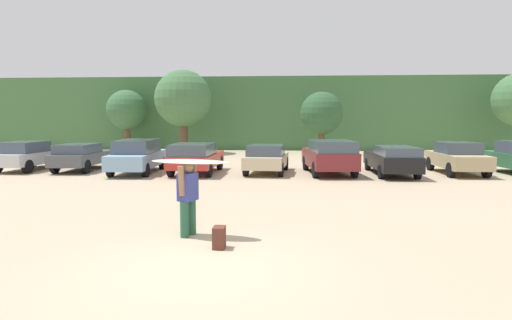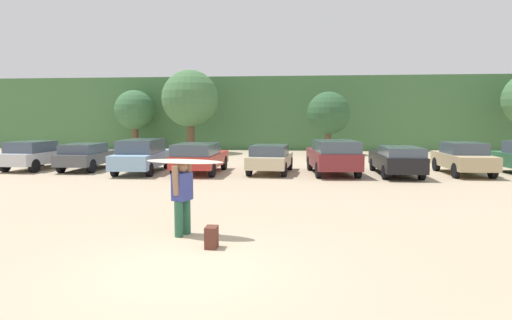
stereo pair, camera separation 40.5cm
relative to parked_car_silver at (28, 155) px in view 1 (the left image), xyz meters
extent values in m
plane|color=tan|center=(11.57, -13.92, -0.77)|extent=(120.00, 120.00, 0.00)
cube|color=#427042|center=(11.57, 20.36, 2.18)|extent=(108.00, 12.00, 5.89)
cylinder|color=brown|center=(0.39, 12.66, 0.19)|extent=(0.53, 0.53, 1.91)
sphere|color=#38663D|center=(0.39, 12.66, 2.45)|extent=(3.08, 3.08, 3.08)
cylinder|color=brown|center=(5.35, 10.79, 0.36)|extent=(0.61, 0.61, 2.25)
sphere|color=#427042|center=(5.35, 10.79, 3.24)|extent=(4.13, 4.13, 4.13)
cylinder|color=brown|center=(15.35, 10.66, 0.06)|extent=(0.45, 0.45, 1.65)
sphere|color=#2D5633|center=(15.35, 10.66, 2.17)|extent=(3.02, 3.02, 3.02)
cube|color=silver|center=(0.01, 0.12, -0.14)|extent=(2.04, 4.19, 0.59)
cube|color=#3F4C5B|center=(-0.02, -0.32, 0.42)|extent=(1.77, 2.17, 0.54)
cylinder|color=black|center=(-0.71, 1.52, -0.44)|extent=(0.26, 0.67, 0.66)
cylinder|color=black|center=(0.89, 1.42, -0.44)|extent=(0.26, 0.67, 0.66)
cylinder|color=black|center=(0.72, -1.27, -0.44)|extent=(0.26, 0.67, 0.66)
cube|color=#4C4F54|center=(2.75, 0.25, -0.15)|extent=(1.76, 4.27, 0.57)
cube|color=#3F4C5B|center=(2.76, -0.31, 0.36)|extent=(1.60, 2.26, 0.46)
cylinder|color=black|center=(1.96, 1.64, -0.43)|extent=(0.23, 0.67, 0.67)
cylinder|color=black|center=(3.50, 1.66, -0.43)|extent=(0.23, 0.67, 0.67)
cylinder|color=black|center=(2.01, -1.16, -0.43)|extent=(0.23, 0.67, 0.67)
cylinder|color=black|center=(3.54, -1.14, -0.43)|extent=(0.23, 0.67, 0.67)
cube|color=#84ADD1|center=(5.88, -0.61, -0.12)|extent=(1.98, 4.75, 0.67)
cube|color=#3F4C5B|center=(5.88, -0.73, 0.53)|extent=(1.75, 2.80, 0.62)
cylinder|color=black|center=(5.01, 0.89, -0.45)|extent=(0.25, 0.64, 0.63)
cylinder|color=black|center=(6.60, 0.97, -0.45)|extent=(0.25, 0.64, 0.63)
cylinder|color=black|center=(5.16, -2.19, -0.45)|extent=(0.25, 0.64, 0.63)
cylinder|color=black|center=(6.74, -2.11, -0.45)|extent=(0.25, 0.64, 0.63)
cube|color=#B72D28|center=(8.72, -0.52, -0.11)|extent=(1.98, 4.30, 0.59)
cube|color=#3F4C5B|center=(8.71, -1.35, 0.44)|extent=(1.80, 2.54, 0.51)
cylinder|color=black|center=(7.88, 0.90, -0.41)|extent=(0.23, 0.72, 0.72)
cylinder|color=black|center=(9.60, 0.88, -0.41)|extent=(0.23, 0.72, 0.72)
cylinder|color=black|center=(7.84, -1.92, -0.41)|extent=(0.23, 0.72, 0.72)
cylinder|color=black|center=(9.57, -1.95, -0.41)|extent=(0.23, 0.72, 0.72)
cube|color=beige|center=(12.06, -0.15, -0.16)|extent=(2.04, 4.11, 0.55)
cube|color=#3F4C5B|center=(12.03, -0.49, 0.36)|extent=(1.76, 2.11, 0.48)
cylinder|color=black|center=(11.36, 1.23, -0.43)|extent=(0.27, 0.68, 0.66)
cylinder|color=black|center=(12.94, 1.12, -0.43)|extent=(0.27, 0.68, 0.66)
cylinder|color=black|center=(11.17, -1.41, -0.43)|extent=(0.27, 0.68, 0.66)
cylinder|color=black|center=(12.75, -1.52, -0.43)|extent=(0.27, 0.68, 0.66)
cube|color=maroon|center=(14.98, -0.23, -0.03)|extent=(2.42, 4.59, 0.75)
cube|color=#3F4C5B|center=(15.07, -1.06, 0.59)|extent=(2.07, 2.82, 0.51)
cylinder|color=black|center=(13.95, 1.11, -0.41)|extent=(0.30, 0.74, 0.72)
cylinder|color=black|center=(15.67, 1.31, -0.41)|extent=(0.30, 0.74, 0.72)
cylinder|color=black|center=(14.29, -1.78, -0.41)|extent=(0.30, 0.74, 0.72)
cylinder|color=black|center=(16.01, -1.57, -0.41)|extent=(0.30, 0.74, 0.72)
cube|color=black|center=(17.87, -0.27, -0.12)|extent=(1.79, 4.83, 0.67)
cube|color=#3F4C5B|center=(17.88, -1.34, 0.41)|extent=(1.61, 2.54, 0.40)
cylinder|color=black|center=(17.07, 1.30, -0.46)|extent=(0.23, 0.62, 0.61)
cylinder|color=black|center=(18.61, 1.33, -0.46)|extent=(0.23, 0.62, 0.61)
cylinder|color=black|center=(17.12, -1.86, -0.46)|extent=(0.23, 0.62, 0.61)
cylinder|color=black|center=(18.66, -1.84, -0.46)|extent=(0.23, 0.62, 0.61)
cube|color=tan|center=(21.02, 0.22, -0.11)|extent=(1.85, 4.12, 0.64)
cube|color=#3F4C5B|center=(21.03, 0.17, 0.47)|extent=(1.65, 1.97, 0.53)
cylinder|color=black|center=(20.20, 1.54, -0.43)|extent=(0.24, 0.68, 0.67)
cylinder|color=black|center=(21.77, 1.58, -0.43)|extent=(0.24, 0.68, 0.67)
cylinder|color=black|center=(20.28, -1.15, -0.43)|extent=(0.24, 0.68, 0.67)
cylinder|color=black|center=(21.84, -1.10, -0.43)|extent=(0.24, 0.68, 0.67)
cylinder|color=black|center=(23.05, 1.48, -0.45)|extent=(0.28, 0.66, 0.64)
cylinder|color=#26593F|center=(10.84, -11.81, -0.36)|extent=(0.19, 0.19, 0.82)
cylinder|color=#26593F|center=(10.95, -11.53, -0.36)|extent=(0.19, 0.19, 0.82)
cube|color=#333D8C|center=(10.90, -11.67, 0.36)|extent=(0.44, 0.50, 0.62)
sphere|color=#8C664C|center=(10.90, -11.67, 0.80)|extent=(0.26, 0.26, 0.26)
cylinder|color=#8C664C|center=(10.81, -11.88, 0.52)|extent=(0.20, 0.23, 0.67)
cylinder|color=#8C664C|center=(10.98, -11.46, 0.52)|extent=(0.20, 0.24, 0.67)
ellipsoid|color=beige|center=(10.95, -11.66, 0.93)|extent=(1.92, 0.83, 0.11)
cube|color=#592D23|center=(11.75, -12.57, -0.54)|extent=(0.24, 0.34, 0.45)
camera|label=1|loc=(13.22, -21.50, 1.94)|focal=31.46mm
camera|label=2|loc=(13.62, -21.46, 1.94)|focal=31.46mm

